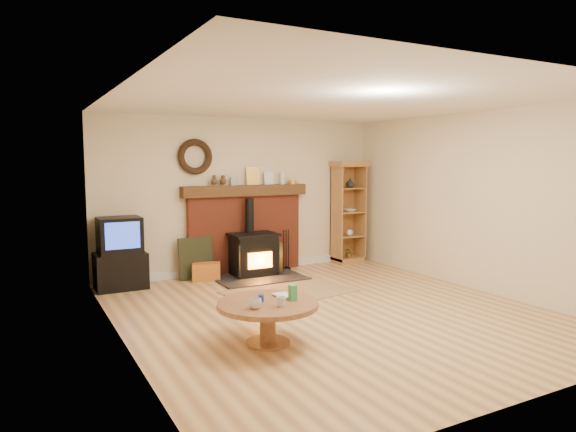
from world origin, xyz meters
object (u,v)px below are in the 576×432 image
wood_stove (254,256)px  tv_unit (120,255)px  coffee_table (268,310)px  curio_cabinet (348,212)px

wood_stove → tv_unit: wood_stove is taller
wood_stove → coffee_table: (-1.18, -2.93, 0.02)m
tv_unit → coffee_table: (0.89, -3.12, -0.15)m
curio_cabinet → coffee_table: curio_cabinet is taller
wood_stove → curio_cabinet: curio_cabinet is taller
tv_unit → curio_cabinet: size_ratio=0.57×
tv_unit → curio_cabinet: 4.13m
coffee_table → tv_unit: bearing=106.0°
curio_cabinet → coffee_table: (-3.22, -3.21, -0.58)m
wood_stove → coffee_table: wood_stove is taller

